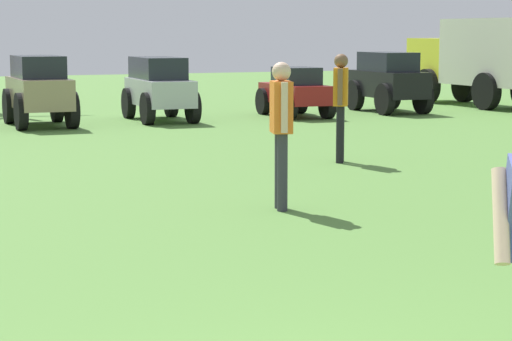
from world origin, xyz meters
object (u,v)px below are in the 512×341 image
Objects in this scene: parked_car_slot_d at (39,89)px; box_truck at (493,58)px; parked_car_slot_e at (159,87)px; parked_car_slot_f at (295,91)px; parked_car_slot_g at (388,80)px; teammate_deep at (281,121)px; teammate_midfield at (341,97)px.

box_truck is (11.29, 0.44, 0.49)m from parked_car_slot_d.
parked_car_slot_d reaches higher than parked_car_slot_e.
parked_car_slot_d is 1.06× the size of parked_car_slot_f.
parked_car_slot_d and parked_car_slot_g have the same top height.
parked_car_slot_f is at bearing -0.21° from parked_car_slot_d.
teammate_deep is 11.75m from parked_car_slot_f.
teammate_midfield is at bearing 52.95° from teammate_deep.
parked_car_slot_e is 1.02× the size of parked_car_slot_g.
parked_car_slot_e is 0.41× the size of box_truck.
teammate_midfield is 0.65× the size of parked_car_slot_g.
parked_car_slot_g is 0.41× the size of box_truck.
teammate_deep is 0.26× the size of box_truck.
teammate_midfield and teammate_deep have the same top height.
box_truck reaches higher than parked_car_slot_e.
teammate_midfield is 0.64× the size of parked_car_slot_e.
teammate_midfield reaches higher than parked_car_slot_e.
parked_car_slot_d is 0.97× the size of parked_car_slot_e.
parked_car_slot_g is 3.12m from box_truck.
parked_car_slot_e is (2.58, 0.22, -0.02)m from parked_car_slot_d.
parked_car_slot_g is (7.75, 10.83, -0.20)m from teammate_deep.
teammate_deep is at bearing -101.07° from parked_car_slot_e.
parked_car_slot_d is at bearing 92.55° from teammate_deep.
teammate_deep is at bearing -116.22° from parked_car_slot_f.
parked_car_slot_f is at bearing 63.78° from teammate_deep.
teammate_midfield is 9.33m from parked_car_slot_g.
parked_car_slot_d is 5.66m from parked_car_slot_f.
box_truck reaches higher than parked_car_slot_g.
box_truck is at bearing 2.21° from parked_car_slot_d.
teammate_midfield reaches higher than parked_car_slot_f.
teammate_deep is 10.57m from parked_car_slot_d.
teammate_deep is at bearing -125.58° from parked_car_slot_g.
parked_car_slot_f is (3.08, -0.24, -0.16)m from parked_car_slot_e.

